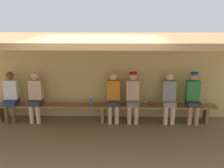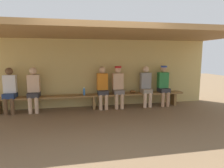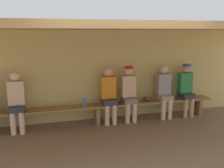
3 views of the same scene
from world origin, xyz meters
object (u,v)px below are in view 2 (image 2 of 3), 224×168
object	(u,v)px
player_rightmost	(103,86)
water_bottle_orange	(84,92)
player_near_post	(118,85)
player_in_white	(163,84)
baseball_glove_tan	(133,92)
player_shirtless_tan	(146,85)
player_with_sunglasses	(34,88)
player_middle	(10,89)
bench	(94,97)

from	to	relation	value
player_rightmost	water_bottle_orange	bearing A→B (deg)	-176.39
player_near_post	player_in_white	xyz separation A→B (m)	(1.57, 0.00, 0.00)
player_near_post	player_rightmost	size ratio (longest dim) A/B	1.01
player_rightmost	baseball_glove_tan	bearing A→B (deg)	1.67
player_rightmost	baseball_glove_tan	size ratio (longest dim) A/B	5.56
player_shirtless_tan	player_in_white	world-z (taller)	player_in_white
player_in_white	water_bottle_orange	bearing A→B (deg)	-179.19
player_with_sunglasses	player_middle	distance (m)	0.65
player_near_post	player_shirtless_tan	xyz separation A→B (m)	(0.94, -0.00, -0.02)
bench	player_rightmost	size ratio (longest dim) A/B	4.49
player_middle	player_with_sunglasses	bearing A→B (deg)	0.00
player_rightmost	player_middle	distance (m)	2.72
player_rightmost	water_bottle_orange	world-z (taller)	player_rightmost
player_rightmost	player_middle	xyz separation A→B (m)	(-2.72, 0.00, 0.00)
bench	baseball_glove_tan	size ratio (longest dim) A/B	25.00
baseball_glove_tan	water_bottle_orange	bearing A→B (deg)	66.46
player_rightmost	player_in_white	bearing A→B (deg)	0.01
water_bottle_orange	baseball_glove_tan	bearing A→B (deg)	2.38
player_near_post	player_rightmost	world-z (taller)	player_near_post
bench	player_shirtless_tan	size ratio (longest dim) A/B	4.49
player_middle	water_bottle_orange	world-z (taller)	player_middle
player_middle	player_shirtless_tan	distance (m)	4.17
player_shirtless_tan	player_with_sunglasses	bearing A→B (deg)	180.00
player_with_sunglasses	player_rightmost	size ratio (longest dim) A/B	1.00
player_middle	baseball_glove_tan	xyz separation A→B (m)	(3.72, 0.03, -0.22)
bench	baseball_glove_tan	world-z (taller)	baseball_glove_tan
player_with_sunglasses	player_rightmost	xyz separation A→B (m)	(2.06, 0.00, 0.00)
player_in_white	player_rightmost	bearing A→B (deg)	-179.99
player_middle	player_in_white	xyz separation A→B (m)	(4.79, 0.00, 0.02)
baseball_glove_tan	player_near_post	bearing A→B (deg)	67.38
player_rightmost	player_middle	world-z (taller)	same
player_with_sunglasses	baseball_glove_tan	world-z (taller)	player_with_sunglasses
player_near_post	water_bottle_orange	bearing A→B (deg)	-178.04
player_middle	baseball_glove_tan	size ratio (longest dim) A/B	5.56
player_with_sunglasses	player_shirtless_tan	distance (m)	3.52
player_middle	water_bottle_orange	distance (m)	2.14
bench	baseball_glove_tan	distance (m)	1.30
player_in_white	bench	bearing A→B (deg)	-179.91
player_rightmost	player_middle	size ratio (longest dim) A/B	1.00
player_shirtless_tan	player_in_white	size ratio (longest dim) A/B	0.99
player_near_post	player_middle	xyz separation A→B (m)	(-3.23, -0.00, -0.02)
player_shirtless_tan	water_bottle_orange	size ratio (longest dim) A/B	5.51
player_rightmost	baseball_glove_tan	world-z (taller)	player_rightmost
player_rightmost	player_shirtless_tan	distance (m)	1.45
water_bottle_orange	baseball_glove_tan	distance (m)	1.59
player_middle	water_bottle_orange	bearing A→B (deg)	-0.99
bench	baseball_glove_tan	xyz separation A→B (m)	(1.29, 0.03, 0.12)
player_near_post	player_rightmost	distance (m)	0.51
player_middle	player_in_white	world-z (taller)	player_in_white
bench	player_near_post	distance (m)	0.87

